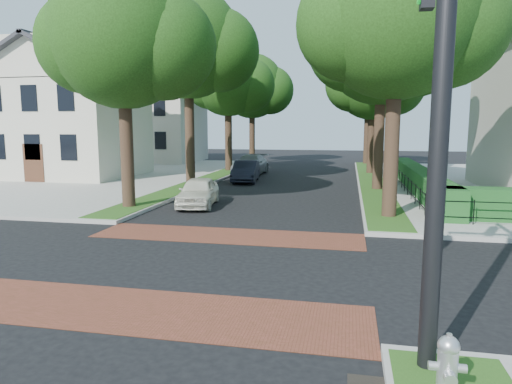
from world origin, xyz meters
TOP-DOWN VIEW (x-y plane):
  - ground at (0.00, 0.00)m, footprint 120.00×120.00m
  - sidewalk_nw at (-19.50, 19.00)m, footprint 30.00×30.00m
  - crosswalk_far at (0.00, 3.20)m, footprint 9.00×2.20m
  - crosswalk_near at (0.00, -3.20)m, footprint 9.00×2.20m
  - grass_strip_ne at (5.40, 19.10)m, footprint 1.60×29.80m
  - grass_strip_nw at (-5.40, 19.10)m, footprint 1.60×29.80m
  - tree_right_near at (5.60, 7.24)m, footprint 7.75×6.67m
  - tree_right_mid at (5.61, 15.25)m, footprint 8.25×7.09m
  - tree_right_far at (5.60, 24.22)m, footprint 7.25×6.23m
  - tree_right_back at (5.60, 33.23)m, footprint 7.50×6.45m
  - tree_left_near at (-5.40, 7.23)m, footprint 7.50×6.45m
  - tree_left_mid at (-5.39, 15.24)m, footprint 8.00×6.88m
  - tree_left_far at (-5.40, 24.22)m, footprint 7.00×6.02m
  - tree_left_back at (-5.40, 33.24)m, footprint 7.75×6.66m
  - hedge_main_road at (7.70, 15.00)m, footprint 1.00×18.00m
  - fence_main_road at (6.90, 15.00)m, footprint 0.06×18.00m
  - house_left_near at (-15.49, 17.99)m, footprint 10.00×9.00m
  - house_left_far at (-15.49, 31.99)m, footprint 10.00×9.00m
  - traffic_signal at (4.89, -4.41)m, footprint 2.17×2.00m
  - parked_car_front at (-2.81, 8.49)m, footprint 2.09×4.07m
  - parked_car_middle at (-2.73, 17.95)m, footprint 1.93×4.39m
  - parked_car_rear at (-3.38, 22.46)m, footprint 2.19×5.17m
  - fire_hydrant at (5.20, -5.46)m, footprint 0.49×0.52m

SIDE VIEW (x-z plane):
  - ground at x=0.00m, z-range 0.00..0.00m
  - crosswalk_far at x=0.00m, z-range 0.00..0.01m
  - crosswalk_near at x=0.00m, z-range 0.00..0.01m
  - sidewalk_nw at x=-19.50m, z-range 0.00..0.15m
  - grass_strip_ne at x=5.40m, z-range 0.15..0.17m
  - grass_strip_nw at x=-5.40m, z-range 0.15..0.17m
  - fire_hydrant at x=5.20m, z-range 0.13..1.04m
  - fence_main_road at x=6.90m, z-range 0.15..1.05m
  - parked_car_front at x=-2.81m, z-range 0.00..1.32m
  - parked_car_middle at x=-2.73m, z-range 0.00..1.40m
  - parked_car_rear at x=-3.38m, z-range 0.00..1.49m
  - hedge_main_road at x=7.70m, z-range 0.15..1.35m
  - traffic_signal at x=4.89m, z-range 0.71..8.71m
  - house_left_near at x=-15.49m, z-range -0.03..10.11m
  - house_left_far at x=-15.49m, z-range -0.03..10.11m
  - tree_right_far at x=5.60m, z-range 2.04..11.78m
  - tree_left_far at x=-5.40m, z-range 2.19..12.05m
  - tree_right_back at x=5.60m, z-range 2.17..12.37m
  - tree_left_near at x=-5.40m, z-range 2.17..12.37m
  - tree_left_back at x=-5.40m, z-range 2.19..12.63m
  - tree_right_near at x=5.60m, z-range 2.30..12.96m
  - tree_right_mid at x=5.61m, z-range 2.38..13.60m
  - tree_left_mid at x=-5.39m, z-range 2.60..14.08m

